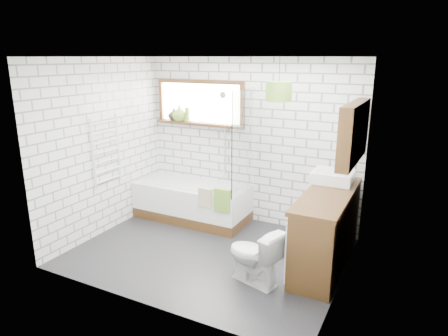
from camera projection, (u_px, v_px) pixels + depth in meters
The scene contains 22 objects.
floor at pixel (209, 253), 5.28m from camera, with size 3.40×2.60×0.01m, color black.
ceiling at pixel (206, 56), 4.61m from camera, with size 3.40×2.60×0.01m, color white.
wall_back at pixel (250, 142), 6.06m from camera, with size 3.40×0.01×2.50m, color white.
wall_front at pixel (141, 192), 3.83m from camera, with size 3.40×0.01×2.50m, color white.
wall_left at pixel (104, 148), 5.69m from camera, with size 0.01×2.60×2.50m, color white.
wall_right at pixel (349, 180), 4.20m from camera, with size 0.01×2.60×2.50m, color white.
window at pixel (199, 103), 6.25m from camera, with size 1.52×0.16×0.68m, color #39220F.
towel_radiator at pixel (106, 151), 5.69m from camera, with size 0.06×0.52×1.00m, color white.
mirror_cabinet at pixel (354, 132), 4.64m from camera, with size 0.16×1.20×0.70m, color #39220F.
shower_riser at pixel (225, 134), 6.17m from camera, with size 0.02×0.02×1.30m, color silver.
bathtub at pixel (192, 201), 6.33m from camera, with size 1.78×0.78×0.58m, color white.
shower_screen at pixel (243, 142), 5.67m from camera, with size 0.02×0.72×1.50m, color white.
towel_green at pixel (222, 200), 5.60m from camera, with size 0.25×0.07×0.33m, color #60922C.
towel_beige at pixel (205, 197), 5.72m from camera, with size 0.21×0.05×0.27m, color tan.
vanity at pixel (327, 229), 4.87m from camera, with size 0.53×1.64×0.94m, color #39220F.
basin at pixel (333, 177), 5.12m from camera, with size 0.50×0.44×0.15m, color white.
tap at pixel (346, 174), 5.03m from camera, with size 0.03×0.03×0.16m, color silver.
toilet at pixel (254, 255), 4.51m from camera, with size 0.66×0.37×0.67m, color white.
vase_olive at pixel (179, 114), 6.43m from camera, with size 0.24×0.24×0.25m, color olive.
vase_dark at pixel (174, 115), 6.49m from camera, with size 0.20×0.20×0.21m, color black.
bottle at pixel (187, 116), 6.37m from camera, with size 0.07×0.07×0.22m, color olive.
pendant at pixel (279, 91), 4.78m from camera, with size 0.32×0.32×0.23m, color #60922C.
Camera 1 is at (2.36, -4.17, 2.50)m, focal length 32.00 mm.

